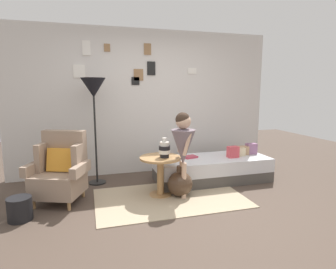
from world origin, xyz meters
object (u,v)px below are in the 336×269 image
(vase_striped, at_px, (165,149))
(floor_lamp, at_px, (94,92))
(daybed, at_px, (212,169))
(book_on_daybed, at_px, (190,157))
(magazine_basket, at_px, (20,209))
(armchair, at_px, (61,170))
(demijohn_near, at_px, (180,184))
(side_table, at_px, (160,168))
(person_child, at_px, (183,143))

(vase_striped, xyz_separation_m, floor_lamp, (-0.92, 0.86, 0.80))
(daybed, relative_size, vase_striped, 6.69)
(book_on_daybed, relative_size, magazine_basket, 0.79)
(armchair, height_order, demijohn_near, armchair)
(demijohn_near, bearing_deg, magazine_basket, -174.93)
(book_on_daybed, distance_m, demijohn_near, 0.76)
(floor_lamp, distance_m, magazine_basket, 1.98)
(side_table, xyz_separation_m, book_on_daybed, (0.65, 0.50, -0.00))
(book_on_daybed, bearing_deg, person_child, -118.43)
(book_on_daybed, bearing_deg, floor_lamp, 168.33)
(armchair, relative_size, side_table, 1.62)
(person_child, bearing_deg, side_table, 149.00)
(vase_striped, xyz_separation_m, demijohn_near, (0.21, -0.07, -0.51))
(magazine_basket, bearing_deg, armchair, 48.55)
(armchair, distance_m, daybed, 2.41)
(vase_striped, bearing_deg, person_child, -28.46)
(floor_lamp, xyz_separation_m, magazine_basket, (-0.93, -1.11, -1.35))
(person_child, distance_m, book_on_daybed, 0.85)
(book_on_daybed, bearing_deg, daybed, -12.63)
(person_child, height_order, demijohn_near, person_child)
(floor_lamp, bearing_deg, daybed, -11.86)
(vase_striped, distance_m, demijohn_near, 0.56)
(side_table, relative_size, vase_striped, 2.11)
(armchair, xyz_separation_m, magazine_basket, (-0.43, -0.49, -0.30))
(demijohn_near, height_order, magazine_basket, demijohn_near)
(person_child, height_order, book_on_daybed, person_child)
(floor_lamp, distance_m, book_on_daybed, 1.89)
(demijohn_near, distance_m, magazine_basket, 2.08)
(demijohn_near, bearing_deg, book_on_daybed, 57.89)
(vase_striped, height_order, magazine_basket, vase_striped)
(daybed, bearing_deg, vase_striped, -154.37)
(book_on_daybed, bearing_deg, side_table, -142.40)
(book_on_daybed, relative_size, demijohn_near, 0.49)
(vase_striped, distance_m, floor_lamp, 1.49)
(armchair, xyz_separation_m, book_on_daybed, (2.02, 0.31, -0.02))
(floor_lamp, bearing_deg, magazine_basket, -129.99)
(demijohn_near, bearing_deg, side_table, 156.87)
(book_on_daybed, xyz_separation_m, magazine_basket, (-2.45, -0.80, -0.28))
(vase_striped, relative_size, magazine_basket, 1.01)
(floor_lamp, bearing_deg, vase_striped, -42.89)
(armchair, distance_m, vase_striped, 1.47)
(side_table, xyz_separation_m, floor_lamp, (-0.87, 0.81, 1.08))
(magazine_basket, bearing_deg, daybed, 14.21)
(side_table, distance_m, vase_striped, 0.29)
(person_child, relative_size, demijohn_near, 2.72)
(floor_lamp, height_order, person_child, floor_lamp)
(magazine_basket, bearing_deg, demijohn_near, 5.07)
(vase_striped, height_order, demijohn_near, vase_striped)
(vase_striped, relative_size, person_child, 0.23)
(book_on_daybed, xyz_separation_m, demijohn_near, (-0.38, -0.61, -0.23))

